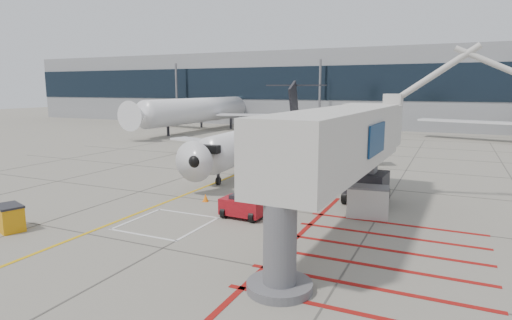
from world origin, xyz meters
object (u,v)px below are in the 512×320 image
at_px(regional_jet, 251,125).
at_px(spill_bin, 9,218).
at_px(jet_bridge, 339,152).
at_px(pushback_tug, 243,205).

xyz_separation_m(regional_jet, spill_bin, (-3.84, -20.31, -3.21)).
bearing_deg(spill_bin, jet_bridge, 42.99).
xyz_separation_m(regional_jet, pushback_tug, (5.88, -13.40, -3.18)).
distance_m(pushback_tug, spill_bin, 11.93).
relative_size(jet_bridge, spill_bin, 13.22).
distance_m(jet_bridge, pushback_tug, 6.32).
relative_size(regional_jet, jet_bridge, 1.45).
xyz_separation_m(jet_bridge, pushback_tug, (-5.33, 0.30, -3.38)).
distance_m(regional_jet, jet_bridge, 17.70).
distance_m(jet_bridge, spill_bin, 16.79).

